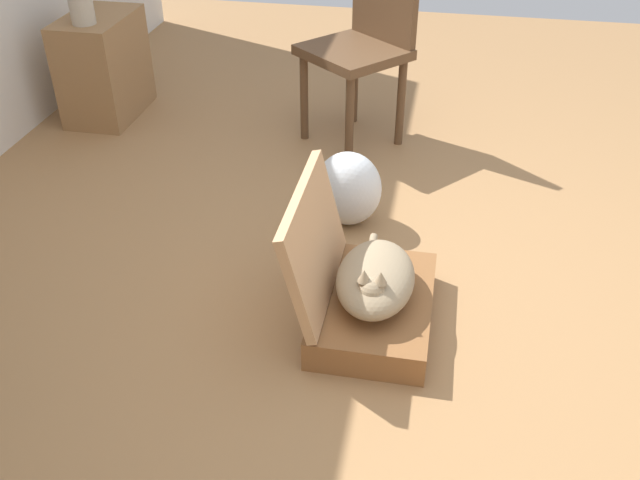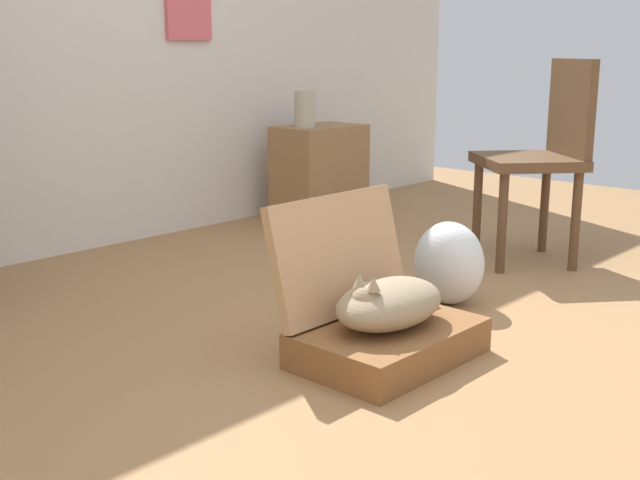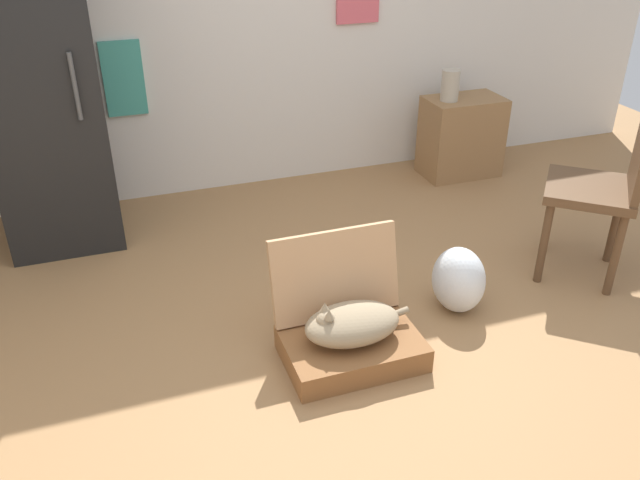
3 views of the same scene
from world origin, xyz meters
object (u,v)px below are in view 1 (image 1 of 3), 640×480
Objects in this scene: cat at (375,279)px; chair at (364,40)px; plastic_bag_white at (348,189)px; suitcase_base at (374,308)px; side_table at (104,67)px; vase_tall at (81,3)px.

chair is at bearing 9.74° from cat.
suitcase_base is at bearing -162.81° from plastic_bag_white.
plastic_bag_white is 0.60× the size of side_table.
vase_tall is at bearing 50.77° from cat.
suitcase_base is 1.18× the size of cat.
plastic_bag_white is 1.60× the size of vase_tall.
side_table is at bearing 48.29° from cat.
vase_tall reaches higher than suitcase_base.
suitcase_base is at bearing -131.61° from side_table.
chair is (0.87, 0.06, 0.38)m from plastic_bag_white.
cat is 1.59m from chair.
side_table is (0.90, 1.55, 0.12)m from plastic_bag_white.
vase_tall is (1.42, 1.75, 0.62)m from suitcase_base.
plastic_bag_white is at bearing 17.02° from cat.
cat is (-0.01, 0.00, 0.14)m from suitcase_base.
vase_tall is at bearing -176.99° from side_table.
suitcase_base is 2.36m from side_table.
cat is 0.69m from plastic_bag_white.
suitcase_base is 0.63× the size of chair.
cat reaches higher than suitcase_base.
side_table is 2.68× the size of vase_tall.
side_table reaches higher than plastic_bag_white.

